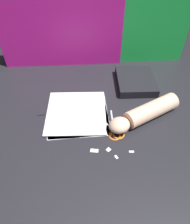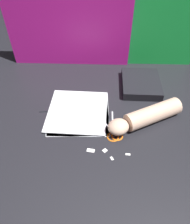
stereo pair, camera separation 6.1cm
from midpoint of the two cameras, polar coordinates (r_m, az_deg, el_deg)
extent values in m
plane|color=black|center=(1.00, 3.59, -0.89)|extent=(6.00, 6.00, 0.00)
cube|color=#D81E9E|center=(1.23, -5.61, 23.60)|extent=(0.67, 0.05, 0.55)
cube|color=green|center=(1.25, 12.81, 23.27)|extent=(0.68, 0.04, 0.55)
cube|color=white|center=(1.01, -2.35, -0.25)|extent=(0.27, 0.28, 0.00)
cube|color=white|center=(1.00, -2.40, -0.10)|extent=(0.27, 0.28, 0.00)
cube|color=white|center=(1.01, -2.89, 0.27)|extent=(0.29, 0.30, 0.00)
cube|color=black|center=(1.17, 13.38, 7.17)|extent=(0.21, 0.24, 0.04)
sphere|color=silver|center=(0.93, 6.55, -5.00)|extent=(0.01, 0.01, 0.01)
cylinder|color=silver|center=(0.96, 4.34, -2.78)|extent=(0.07, 0.10, 0.01)
torus|color=orange|center=(0.92, 7.70, -6.16)|extent=(0.07, 0.07, 0.01)
cylinder|color=silver|center=(0.97, 6.39, -2.33)|extent=(0.01, 0.12, 0.01)
torus|color=orange|center=(0.91, 6.63, -6.42)|extent=(0.05, 0.05, 0.01)
cylinder|color=beige|center=(0.99, 16.64, -0.54)|extent=(0.27, 0.18, 0.08)
ellipsoid|color=beige|center=(0.91, 8.04, -3.93)|extent=(0.12, 0.11, 0.06)
cube|color=white|center=(0.87, 10.62, -10.87)|extent=(0.02, 0.01, 0.00)
cube|color=white|center=(0.87, 0.91, -10.06)|extent=(0.03, 0.02, 0.00)
cube|color=white|center=(0.85, 6.52, -12.03)|extent=(0.02, 0.02, 0.00)
cube|color=white|center=(0.87, 4.64, -10.05)|extent=(0.02, 0.02, 0.00)
cylinder|color=black|center=(1.02, -8.57, 0.40)|extent=(0.15, 0.02, 0.01)
camera|label=1|loc=(0.03, -88.11, 1.86)|focal=35.00mm
camera|label=2|loc=(0.03, 91.89, -1.86)|focal=35.00mm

